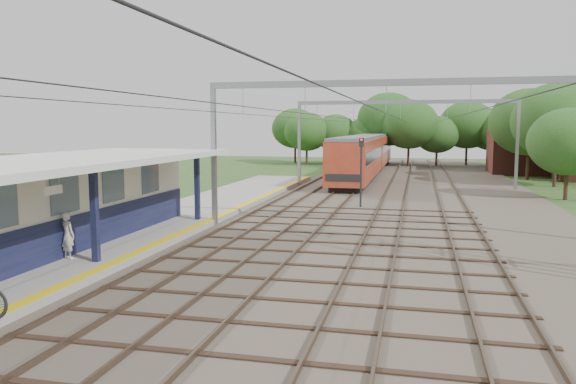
# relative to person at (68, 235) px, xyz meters

# --- Properties ---
(ground) EXTENTS (160.00, 160.00, 0.00)m
(ground) POSITION_rel_person_xyz_m (7.07, -6.16, -1.16)
(ground) COLOR #2D4C1E
(ground) RESTS_ON ground
(ballast_bed) EXTENTS (18.00, 90.00, 0.10)m
(ballast_bed) POSITION_rel_person_xyz_m (11.07, 23.84, -1.11)
(ballast_bed) COLOR #473D33
(ballast_bed) RESTS_ON ground
(platform) EXTENTS (5.00, 52.00, 0.35)m
(platform) POSITION_rel_person_xyz_m (-0.43, 7.84, -0.99)
(platform) COLOR gray
(platform) RESTS_ON ground
(yellow_stripe) EXTENTS (0.45, 52.00, 0.01)m
(yellow_stripe) POSITION_rel_person_xyz_m (1.82, 7.84, -0.81)
(yellow_stripe) COLOR yellow
(yellow_stripe) RESTS_ON platform
(station_building) EXTENTS (3.41, 18.00, 3.40)m
(station_building) POSITION_rel_person_xyz_m (-1.81, 0.84, 0.88)
(station_building) COLOR beige
(station_building) RESTS_ON platform
(canopy) EXTENTS (6.40, 20.00, 3.44)m
(canopy) POSITION_rel_person_xyz_m (-0.70, -0.16, 2.48)
(canopy) COLOR #111536
(canopy) RESTS_ON platform
(rail_tracks) EXTENTS (11.80, 88.00, 0.15)m
(rail_tracks) POSITION_rel_person_xyz_m (8.57, 23.84, -0.99)
(rail_tracks) COLOR brown
(rail_tracks) RESTS_ON ballast_bed
(catenary_system) EXTENTS (17.22, 88.00, 7.00)m
(catenary_system) POSITION_rel_person_xyz_m (10.45, 19.12, 4.35)
(catenary_system) COLOR gray
(catenary_system) RESTS_ON ground
(tree_band) EXTENTS (31.72, 30.88, 8.82)m
(tree_band) POSITION_rel_person_xyz_m (10.91, 50.96, 3.76)
(tree_band) COLOR #382619
(tree_band) RESTS_ON ground
(house_far) EXTENTS (8.00, 6.12, 8.66)m
(house_far) POSITION_rel_person_xyz_m (23.07, 45.84, 2.07)
(house_far) COLOR brown
(house_far) RESTS_ON ground
(person) EXTENTS (0.69, 0.57, 1.63)m
(person) POSITION_rel_person_xyz_m (0.00, 0.00, 0.00)
(person) COLOR beige
(person) RESTS_ON platform
(train) EXTENTS (3.04, 37.79, 3.98)m
(train) POSITION_rel_person_xyz_m (6.57, 41.69, 1.05)
(train) COLOR black
(train) RESTS_ON ballast_bed
(signal_post) EXTENTS (0.31, 0.27, 4.25)m
(signal_post) POSITION_rel_person_xyz_m (8.42, 16.72, 1.49)
(signal_post) COLOR black
(signal_post) RESTS_ON ground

